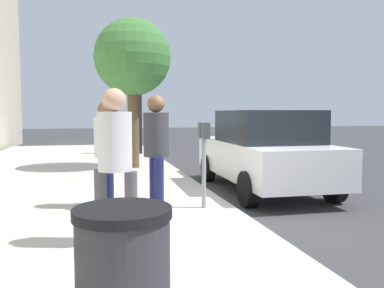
{
  "coord_description": "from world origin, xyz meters",
  "views": [
    {
      "loc": [
        -6.32,
        2.27,
        1.72
      ],
      "look_at": [
        0.71,
        0.55,
        1.16
      ],
      "focal_mm": 37.66,
      "sensor_mm": 36.0,
      "label": 1
    }
  ],
  "objects_px": {
    "parking_officer": "(106,145)",
    "street_tree": "(133,59)",
    "pedestrian_at_meter": "(156,142)",
    "parked_sedan_near": "(264,150)",
    "pedestrian_bystander": "(115,152)",
    "parking_meter": "(204,147)",
    "traffic_signal": "(143,90)"
  },
  "relations": [
    {
      "from": "parking_officer",
      "to": "pedestrian_bystander",
      "type": "bearing_deg",
      "value": -72.78
    },
    {
      "from": "parking_meter",
      "to": "parking_officer",
      "type": "relative_size",
      "value": 0.8
    },
    {
      "from": "parking_officer",
      "to": "street_tree",
      "type": "distance_m",
      "value": 5.29
    },
    {
      "from": "pedestrian_bystander",
      "to": "parking_meter",
      "type": "bearing_deg",
      "value": -13.57
    },
    {
      "from": "pedestrian_bystander",
      "to": "street_tree",
      "type": "bearing_deg",
      "value": 23.97
    },
    {
      "from": "street_tree",
      "to": "parked_sedan_near",
      "type": "bearing_deg",
      "value": -143.58
    },
    {
      "from": "pedestrian_at_meter",
      "to": "parked_sedan_near",
      "type": "bearing_deg",
      "value": 32.24
    },
    {
      "from": "parking_meter",
      "to": "street_tree",
      "type": "distance_m",
      "value": 5.67
    },
    {
      "from": "pedestrian_at_meter",
      "to": "street_tree",
      "type": "xyz_separation_m",
      "value": [
        5.26,
        -0.14,
        1.99
      ]
    },
    {
      "from": "pedestrian_bystander",
      "to": "traffic_signal",
      "type": "distance_m",
      "value": 10.83
    },
    {
      "from": "parked_sedan_near",
      "to": "street_tree",
      "type": "distance_m",
      "value": 4.85
    },
    {
      "from": "pedestrian_at_meter",
      "to": "street_tree",
      "type": "distance_m",
      "value": 5.63
    },
    {
      "from": "parking_meter",
      "to": "parked_sedan_near",
      "type": "relative_size",
      "value": 0.32
    },
    {
      "from": "pedestrian_at_meter",
      "to": "traffic_signal",
      "type": "distance_m",
      "value": 9.27
    },
    {
      "from": "parking_meter",
      "to": "parked_sedan_near",
      "type": "height_order",
      "value": "parked_sedan_near"
    },
    {
      "from": "parking_meter",
      "to": "parking_officer",
      "type": "distance_m",
      "value": 1.62
    },
    {
      "from": "parking_meter",
      "to": "pedestrian_bystander",
      "type": "xyz_separation_m",
      "value": [
        -1.52,
        1.51,
        0.1
      ]
    },
    {
      "from": "pedestrian_bystander",
      "to": "parking_officer",
      "type": "distance_m",
      "value": 1.97
    },
    {
      "from": "parking_officer",
      "to": "traffic_signal",
      "type": "height_order",
      "value": "traffic_signal"
    },
    {
      "from": "parking_meter",
      "to": "parking_officer",
      "type": "xyz_separation_m",
      "value": [
        0.44,
        1.56,
        0.02
      ]
    },
    {
      "from": "pedestrian_at_meter",
      "to": "parked_sedan_near",
      "type": "distance_m",
      "value": 3.26
    },
    {
      "from": "parking_officer",
      "to": "traffic_signal",
      "type": "relative_size",
      "value": 0.49
    },
    {
      "from": "parking_meter",
      "to": "parking_officer",
      "type": "height_order",
      "value": "parking_officer"
    },
    {
      "from": "parking_meter",
      "to": "street_tree",
      "type": "height_order",
      "value": "street_tree"
    },
    {
      "from": "parked_sedan_near",
      "to": "street_tree",
      "type": "height_order",
      "value": "street_tree"
    },
    {
      "from": "street_tree",
      "to": "traffic_signal",
      "type": "height_order",
      "value": "street_tree"
    },
    {
      "from": "street_tree",
      "to": "parking_officer",
      "type": "bearing_deg",
      "value": 169.24
    },
    {
      "from": "traffic_signal",
      "to": "parked_sedan_near",
      "type": "bearing_deg",
      "value": -166.32
    },
    {
      "from": "parking_meter",
      "to": "parked_sedan_near",
      "type": "bearing_deg",
      "value": -45.81
    },
    {
      "from": "parking_officer",
      "to": "traffic_signal",
      "type": "bearing_deg",
      "value": 95.03
    },
    {
      "from": "pedestrian_at_meter",
      "to": "parking_officer",
      "type": "distance_m",
      "value": 0.9
    },
    {
      "from": "parked_sedan_near",
      "to": "pedestrian_at_meter",
      "type": "bearing_deg",
      "value": 124.72
    }
  ]
}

